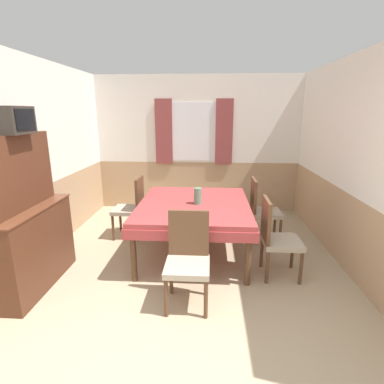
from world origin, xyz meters
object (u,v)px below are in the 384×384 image
at_px(chair_right_near, 276,236).
at_px(tv, 12,120).
at_px(chair_left_far, 132,205).
at_px(vase, 198,196).
at_px(chair_head_near, 188,256).
at_px(sideboard, 25,226).
at_px(chair_right_far, 261,208).
at_px(dining_table, 194,210).

xyz_separation_m(chair_right_near, tv, (-2.75, -0.40, 1.33)).
xyz_separation_m(chair_left_far, vase, (1.05, -0.58, 0.33)).
bearing_deg(chair_head_near, sideboard, -6.02).
height_order(chair_right_near, tv, tv).
bearing_deg(tv, vase, 26.32).
distance_m(tv, vase, 2.24).
relative_size(chair_right_near, chair_right_far, 1.00).
xyz_separation_m(chair_left_far, sideboard, (-0.80, -1.45, 0.21)).
distance_m(chair_right_near, chair_right_far, 1.06).
bearing_deg(dining_table, chair_right_far, 28.12).
bearing_deg(sideboard, tv, -18.98).
relative_size(chair_left_far, chair_head_near, 1.00).
relative_size(chair_right_near, chair_left_far, 1.00).
xyz_separation_m(dining_table, chair_right_near, (1.00, -0.53, -0.13)).
bearing_deg(tv, chair_right_far, 28.11).
xyz_separation_m(chair_right_near, vase, (-0.94, 0.49, 0.33)).
distance_m(chair_left_far, vase, 1.24).
bearing_deg(chair_head_near, chair_right_near, -149.91).
distance_m(dining_table, chair_right_near, 1.14).
bearing_deg(chair_left_far, vase, -118.80).
height_order(chair_right_near, sideboard, sideboard).
distance_m(sideboard, tv, 1.12).
xyz_separation_m(tv, vase, (1.80, 0.89, -1.00)).
relative_size(dining_table, chair_right_near, 1.81).
bearing_deg(vase, chair_left_far, 151.20).
bearing_deg(chair_left_far, sideboard, 151.18).
bearing_deg(chair_left_far, chair_head_near, -148.76).
bearing_deg(chair_head_near, dining_table, -90.00).
relative_size(chair_right_far, sideboard, 0.56).
relative_size(chair_left_far, sideboard, 0.56).
bearing_deg(dining_table, chair_left_far, 151.88).
relative_size(chair_head_near, sideboard, 0.56).
bearing_deg(chair_left_far, tv, 152.76).
distance_m(chair_right_near, chair_left_far, 2.26).
height_order(chair_left_far, sideboard, sideboard).
height_order(dining_table, chair_right_near, chair_right_near).
xyz_separation_m(chair_right_near, chair_left_far, (-1.99, 1.06, 0.00)).
bearing_deg(tv, chair_left_far, 62.76).
bearing_deg(tv, chair_right_near, 8.34).
xyz_separation_m(chair_head_near, sideboard, (-1.79, 0.19, 0.21)).
distance_m(dining_table, chair_right_far, 1.14).
bearing_deg(chair_head_near, chair_left_far, -58.76).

